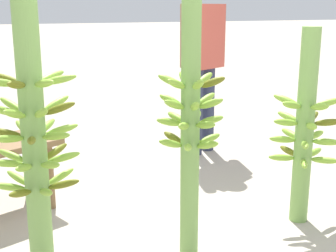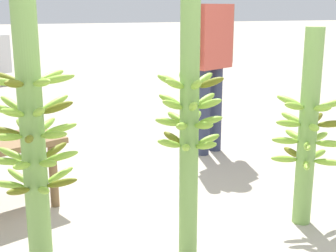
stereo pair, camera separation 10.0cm
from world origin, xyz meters
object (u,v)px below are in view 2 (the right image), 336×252
Objects in this scene: banana_stalk_left at (33,137)px; banana_stalk_right at (308,130)px; banana_stalk_center at (189,119)px; vendor_person at (211,50)px.

banana_stalk_right is at bearing -2.22° from banana_stalk_left.
banana_stalk_center is at bearing -10.32° from banana_stalk_left.
banana_stalk_left is 0.89× the size of vendor_person.
banana_stalk_left is 0.94× the size of banana_stalk_center.
banana_stalk_left is 0.82m from banana_stalk_center.
banana_stalk_center is 1.98m from vendor_person.
banana_stalk_center is 0.95× the size of vendor_person.
vendor_person reaches higher than banana_stalk_center.
banana_stalk_right is 0.76× the size of vendor_person.
banana_stalk_left reaches higher than banana_stalk_right.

